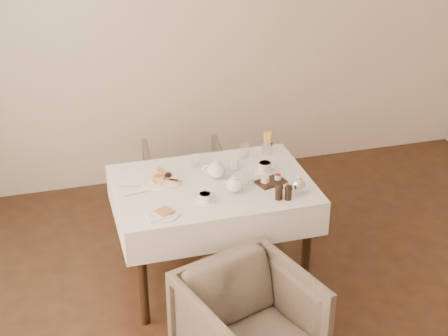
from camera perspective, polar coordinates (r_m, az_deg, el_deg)
name	(u,v)px	position (r m, az deg, el deg)	size (l,w,h in m)	color
table	(213,199)	(4.51, -0.95, -2.57)	(1.28, 0.88, 0.75)	black
armchair_near	(249,326)	(3.98, 2.10, -12.97)	(0.68, 0.70, 0.64)	#4F453A
armchair_far	(185,182)	(5.44, -3.27, -1.21)	(0.61, 0.63, 0.57)	#4F453A
breakfast_plate	(161,179)	(4.50, -5.24, -0.93)	(0.27, 0.27, 0.03)	white
side_plate	(162,215)	(4.12, -5.19, -3.88)	(0.20, 0.19, 0.02)	white
teapot_centre	(216,168)	(4.49, -0.64, -0.04)	(0.17, 0.13, 0.14)	white
teapot_front	(234,183)	(4.33, 0.85, -1.29)	(0.15, 0.12, 0.12)	white
creamer	(234,164)	(4.61, 0.83, 0.36)	(0.06, 0.06, 0.07)	white
teacup_near	(205,198)	(4.23, -1.60, -2.53)	(0.12, 0.12, 0.06)	white
teacup_far	(265,167)	(4.59, 3.41, 0.05)	(0.14, 0.14, 0.07)	white
glass_left	(195,160)	(4.65, -2.41, 0.63)	(0.06, 0.06, 0.09)	silver
glass_mid	(249,176)	(4.43, 2.09, -0.70)	(0.07, 0.07, 0.10)	silver
glass_right	(244,151)	(4.76, 1.69, 1.42)	(0.07, 0.07, 0.10)	silver
condiment_board	(271,181)	(4.46, 3.89, -1.08)	(0.21, 0.17, 0.05)	black
pepper_mill_left	(279,191)	(4.26, 4.59, -1.94)	(0.06, 0.06, 0.11)	black
pepper_mill_right	(288,192)	(4.27, 5.37, -2.00)	(0.05, 0.05, 0.10)	black
silver_pot	(298,184)	(4.34, 6.19, -1.36)	(0.11, 0.09, 0.12)	white
fries_cup	(267,144)	(4.82, 3.60, 2.01)	(0.08, 0.08, 0.17)	silver
cutlery_fork	(135,187)	(4.45, -7.43, -1.54)	(0.02, 0.20, 0.00)	silver
cutlery_knife	(138,194)	(4.37, -7.18, -2.13)	(0.02, 0.20, 0.00)	silver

